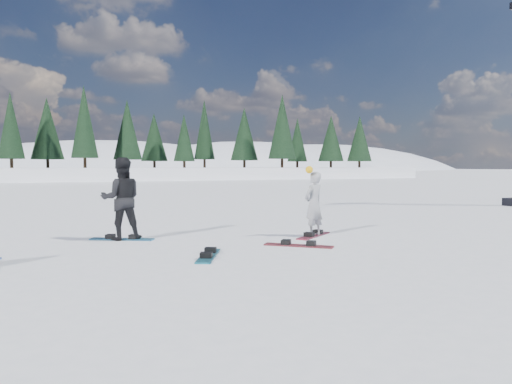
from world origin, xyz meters
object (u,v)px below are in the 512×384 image
snowboarder_woman (314,204)px  snowboard_loose_b (298,246)px  snowboard_loose_a (208,256)px  snowboarder_man (121,199)px

snowboarder_woman → snowboard_loose_b: snowboarder_woman is taller
snowboard_loose_a → snowboarder_man: bearing=48.9°
snowboarder_woman → snowboarder_man: snowboarder_man is taller
snowboard_loose_b → snowboard_loose_a: bearing=-127.6°
snowboard_loose_a → snowboard_loose_b: (2.17, 0.40, 0.00)m
snowboard_loose_b → snowboarder_woman: bearing=90.6°
snowboard_loose_b → snowboarder_man: bearing=-174.4°
snowboarder_woman → snowboard_loose_b: 1.80m
snowboarder_man → snowboard_loose_b: 4.29m
snowboarder_woman → snowboard_loose_b: bearing=26.3°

